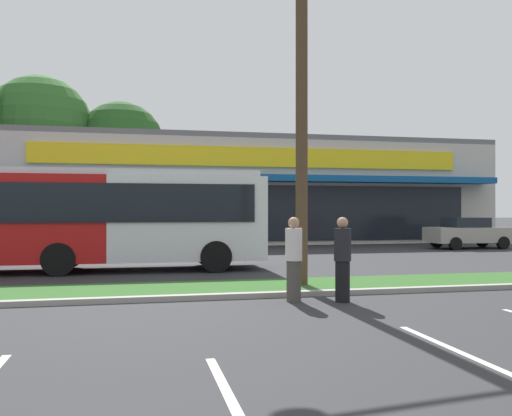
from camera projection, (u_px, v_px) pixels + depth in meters
The scene contains 11 objects.
grass_median at pixel (180, 290), 13.09m from camera, with size 56.00×2.20×0.12m, color #2D5B23.
curb_lip at pixel (184, 298), 11.90m from camera, with size 56.00×0.24×0.12m, color #99968C.
parking_stripe_2 at pixel (494, 367), 6.85m from camera, with size 0.12×4.80×0.01m, color silver.
storefront_building at pixel (238, 192), 35.77m from camera, with size 29.73×13.34×6.24m.
tree_mid_left at pixel (40, 127), 41.81m from camera, with size 7.82×7.82×12.23m.
tree_mid at pixel (121, 146), 43.75m from camera, with size 6.98×6.98×10.62m.
utility_pole at pixel (297, 60), 13.54m from camera, with size 3.08×2.40×10.70m.
city_bus at pixel (91, 216), 17.54m from camera, with size 11.17×2.79×3.25m.
car_0 at pixel (469, 233), 27.79m from camera, with size 4.30×1.89×1.58m.
pedestrian_near_bench at pixel (294, 259), 11.76m from camera, with size 0.37×0.37×1.82m.
pedestrian_by_pole at pixel (343, 259), 11.70m from camera, with size 0.37×0.37×1.82m.
Camera 1 is at (-1.05, 0.82, 1.98)m, focal length 38.34 mm.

